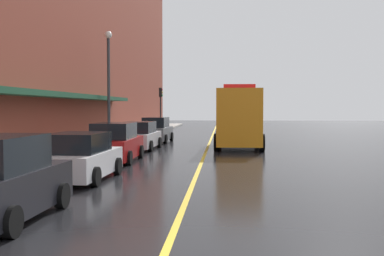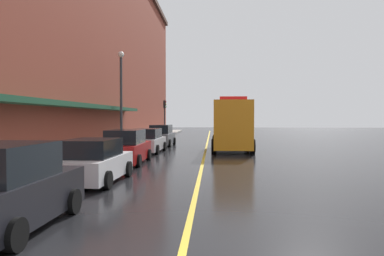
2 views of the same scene
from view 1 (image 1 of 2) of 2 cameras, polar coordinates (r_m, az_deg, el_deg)
ground_plane at (r=32.79m, az=2.14°, el=-1.85°), size 112.00×112.00×0.00m
sidewalk_left at (r=33.56m, az=-8.51°, el=-1.65°), size 2.40×70.00×0.15m
lane_center_stripe at (r=32.79m, az=2.14°, el=-1.84°), size 0.16×70.00×0.01m
brick_building_left at (r=35.72m, az=-21.79°, el=13.08°), size 14.58×64.00×18.30m
parked_car_1 at (r=16.57m, az=-13.54°, el=-3.56°), size 2.23×4.36×1.64m
parked_car_2 at (r=21.91m, az=-9.37°, el=-1.87°), size 2.07×4.65×1.80m
parked_car_3 at (r=27.96m, az=-6.48°, el=-1.02°), size 2.24×4.64×1.67m
parked_car_4 at (r=33.75m, az=-4.38°, el=-0.31°), size 2.12×4.50×1.80m
utility_truck at (r=29.46m, az=5.72°, el=1.18°), size 3.01×7.79×3.82m
parking_meter_0 at (r=27.32m, az=-9.55°, el=-0.54°), size 0.14×0.18×1.33m
parking_meter_1 at (r=27.98m, az=-9.23°, el=-0.46°), size 0.14×0.18×1.33m
street_lamp_left at (r=28.75m, az=-10.16°, el=6.27°), size 0.44×0.44×6.94m
traffic_light_near at (r=46.65m, az=-3.85°, el=3.33°), size 0.38×0.36×4.30m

